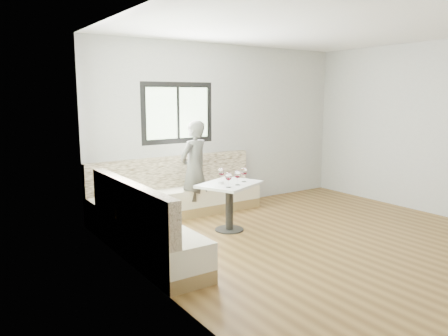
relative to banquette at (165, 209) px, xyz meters
The scene contains 9 objects.
room 2.42m from the banquette, 45.70° to the right, with size 5.01×5.01×2.81m.
banquette is the anchor object (origin of this frame).
table 0.95m from the banquette, 31.52° to the right, with size 1.04×0.95×0.70m.
person 0.97m from the banquette, 30.61° to the left, with size 0.57×0.37×1.55m, color #4E4D47.
olive_ramekin 0.89m from the banquette, 34.63° to the right, with size 0.09×0.09×0.04m.
wine_glass_a 1.08m from the banquette, 50.44° to the right, with size 0.09×0.09×0.21m.
wine_glass_b 1.16m from the banquette, 40.03° to the right, with size 0.09×0.09×0.21m.
wine_glass_c 1.25m from the banquette, 27.30° to the right, with size 0.09×0.09×0.21m.
wine_glass_d 0.96m from the banquette, 26.78° to the right, with size 0.09×0.09×0.21m.
Camera 1 is at (-4.28, -3.88, 1.94)m, focal length 35.00 mm.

